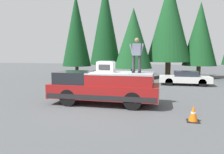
{
  "coord_description": "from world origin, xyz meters",
  "views": [
    {
      "loc": [
        -9.98,
        -3.17,
        2.55
      ],
      "look_at": [
        0.9,
        -0.58,
        1.35
      ],
      "focal_mm": 34.05,
      "sensor_mm": 36.0,
      "label": 1
    }
  ],
  "objects_px": {
    "compressor_unit": "(106,67)",
    "person_on_truck_bed": "(137,54)",
    "pickup_truck": "(104,87)",
    "traffic_cone": "(193,114)",
    "parked_car_white": "(185,78)"
  },
  "relations": [
    {
      "from": "compressor_unit",
      "to": "person_on_truck_bed",
      "type": "relative_size",
      "value": 0.5
    },
    {
      "from": "pickup_truck",
      "to": "traffic_cone",
      "type": "distance_m",
      "value": 4.58
    },
    {
      "from": "person_on_truck_bed",
      "to": "compressor_unit",
      "type": "bearing_deg",
      "value": 92.81
    },
    {
      "from": "compressor_unit",
      "to": "traffic_cone",
      "type": "bearing_deg",
      "value": -116.42
    },
    {
      "from": "person_on_truck_bed",
      "to": "parked_car_white",
      "type": "distance_m",
      "value": 8.89
    },
    {
      "from": "pickup_truck",
      "to": "compressor_unit",
      "type": "relative_size",
      "value": 6.6
    },
    {
      "from": "pickup_truck",
      "to": "person_on_truck_bed",
      "type": "relative_size",
      "value": 3.28
    },
    {
      "from": "pickup_truck",
      "to": "parked_car_white",
      "type": "bearing_deg",
      "value": -30.19
    },
    {
      "from": "compressor_unit",
      "to": "parked_car_white",
      "type": "height_order",
      "value": "compressor_unit"
    },
    {
      "from": "pickup_truck",
      "to": "traffic_cone",
      "type": "xyz_separation_m",
      "value": [
        -2.02,
        -4.07,
        -0.58
      ]
    },
    {
      "from": "parked_car_white",
      "to": "traffic_cone",
      "type": "xyz_separation_m",
      "value": [
        -10.14,
        0.65,
        -0.29
      ]
    },
    {
      "from": "traffic_cone",
      "to": "compressor_unit",
      "type": "bearing_deg",
      "value": 63.58
    },
    {
      "from": "parked_car_white",
      "to": "traffic_cone",
      "type": "bearing_deg",
      "value": 176.31
    },
    {
      "from": "parked_car_white",
      "to": "person_on_truck_bed",
      "type": "bearing_deg",
      "value": 159.2
    },
    {
      "from": "compressor_unit",
      "to": "person_on_truck_bed",
      "type": "bearing_deg",
      "value": -87.19
    }
  ]
}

